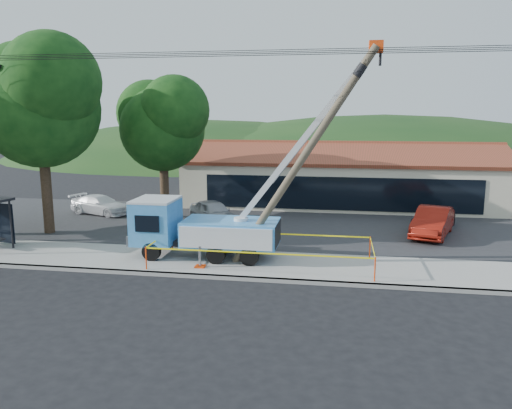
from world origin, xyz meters
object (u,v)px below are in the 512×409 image
object	(u,v)px
car_silver	(213,226)
car_red	(432,237)
leaning_pole	(308,150)
car_white	(101,215)
utility_truck	(203,225)
car_dark	(432,230)

from	to	relation	value
car_silver	car_red	xyz separation A→B (m)	(12.42, -0.73, 0.00)
leaning_pole	car_white	bearing A→B (deg)	147.17
utility_truck	car_white	bearing A→B (deg)	137.38
car_dark	car_red	bearing A→B (deg)	-81.79
leaning_pole	car_red	xyz separation A→B (m)	(6.40, 6.55, -5.18)
leaning_pole	car_white	xyz separation A→B (m)	(-14.15, 9.13, -5.18)
leaning_pole	car_white	size ratio (longest dim) A/B	2.20
car_white	car_dark	xyz separation A→B (m)	(20.90, -0.88, 0.00)
car_dark	utility_truck	bearing A→B (deg)	-126.48
leaning_pole	utility_truck	bearing A→B (deg)	173.84
utility_truck	car_red	bearing A→B (deg)	28.35
car_white	car_dark	bearing A→B (deg)	-75.38
leaning_pole	car_silver	xyz separation A→B (m)	(-6.02, 7.28, -5.18)
leaning_pole	car_red	bearing A→B (deg)	45.68
utility_truck	car_silver	world-z (taller)	utility_truck
car_white	leaning_pole	bearing A→B (deg)	-105.80
utility_truck	car_dark	world-z (taller)	utility_truck
leaning_pole	car_dark	size ratio (longest dim) A/B	2.22
utility_truck	car_dark	bearing A→B (deg)	33.86
leaning_pole	car_white	distance (m)	17.62
utility_truck	car_dark	distance (m)	13.98
car_silver	car_white	size ratio (longest dim) A/B	1.01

